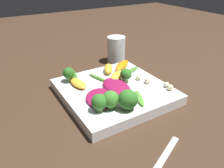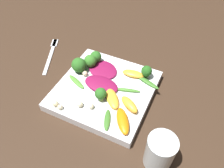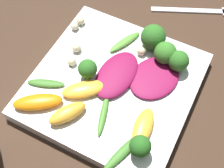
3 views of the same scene
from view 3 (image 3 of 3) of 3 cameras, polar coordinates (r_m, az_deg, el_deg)
The scene contains 23 objects.
ground_plane at distance 0.52m, azimuth 0.26°, elevation -1.06°, with size 2.40×2.40×0.00m, color #382619.
plate at distance 0.51m, azimuth 0.27°, elevation -0.34°, with size 0.25×0.25×0.03m.
fork at distance 0.66m, azimuth 17.05°, elevation 12.71°, with size 0.09×0.17×0.01m.
radicchio_leaf_0 at distance 0.50m, azimuth 7.74°, elevation 1.19°, with size 0.11×0.10×0.01m.
radicchio_leaf_1 at distance 0.50m, azimuth 0.68°, elevation 1.83°, with size 0.10×0.06×0.01m.
orange_segment_0 at distance 0.46m, azimuth 5.70°, elevation -7.81°, with size 0.07×0.03×0.01m.
orange_segment_1 at distance 0.49m, azimuth -13.42°, elevation -3.23°, with size 0.06×0.08×0.02m.
orange_segment_2 at distance 0.49m, azimuth -5.06°, elevation -0.98°, with size 0.07×0.07×0.02m.
orange_segment_3 at distance 0.47m, azimuth -8.17°, elevation -5.33°, with size 0.06×0.05×0.02m.
broccoli_floret_0 at distance 0.51m, azimuth 12.05°, elevation 4.09°, with size 0.03×0.03×0.04m.
broccoli_floret_1 at distance 0.49m, azimuth -4.48°, elevation 2.73°, with size 0.03×0.03×0.04m.
broccoli_floret_2 at distance 0.53m, azimuth 7.55°, elevation 8.49°, with size 0.04×0.04×0.04m.
broccoli_floret_3 at distance 0.43m, azimuth 5.18°, elevation -11.31°, with size 0.03×0.03×0.04m.
broccoli_floret_4 at distance 0.51m, azimuth 9.73°, elevation 5.60°, with size 0.04×0.04×0.04m.
arugula_sprig_0 at distance 0.54m, azimuth 2.36°, elevation 7.69°, with size 0.07×0.04×0.01m.
arugula_sprig_1 at distance 0.47m, azimuth -1.59°, elevation -5.53°, with size 0.07×0.03×0.01m.
arugula_sprig_2 at distance 0.45m, azimuth 2.13°, elevation -12.22°, with size 0.08×0.04×0.01m.
arugula_sprig_3 at distance 0.51m, azimuth -11.99°, elevation 0.13°, with size 0.04×0.06×0.01m.
macadamia_nut_0 at distance 0.53m, azimuth -6.53°, elevation 6.62°, with size 0.02×0.02×0.02m.
macadamia_nut_1 at distance 0.57m, azimuth -6.85°, elevation 10.42°, with size 0.01×0.01×0.01m.
macadamia_nut_2 at distance 0.52m, azimuth -7.27°, elevation 4.30°, with size 0.02×0.02×0.02m.
macadamia_nut_3 at distance 0.57m, azimuth -5.77°, elevation 11.41°, with size 0.01×0.01×0.01m.
macadamia_nut_4 at distance 0.53m, azimuth 5.41°, elevation 6.01°, with size 0.02×0.02×0.02m.
Camera 3 is at (-0.24, -0.12, 0.45)m, focal length 50.00 mm.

